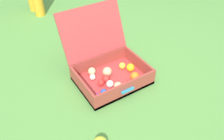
% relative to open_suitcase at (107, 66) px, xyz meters
% --- Properties ---
extents(ground_plane, '(16.00, 16.00, 0.00)m').
position_rel_open_suitcase_xyz_m(ground_plane, '(0.03, -0.01, -0.12)').
color(ground_plane, '#569342').
extents(open_suitcase, '(0.56, 0.63, 0.53)m').
position_rel_open_suitcase_xyz_m(open_suitcase, '(0.00, 0.00, 0.00)').
color(open_suitcase, '#B23838').
rests_on(open_suitcase, ground).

